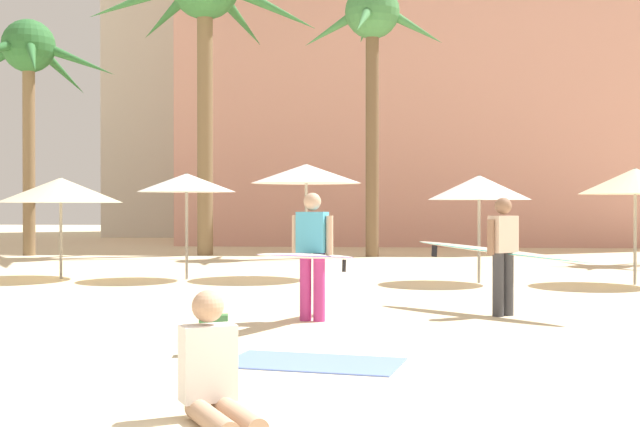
# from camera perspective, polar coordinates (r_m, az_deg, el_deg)

# --- Properties ---
(hotel_pink) EXTENTS (21.22, 10.58, 18.46)m
(hotel_pink) POSITION_cam_1_polar(r_m,az_deg,el_deg) (37.87, 8.42, 12.22)
(hotel_pink) COLOR #DB9989
(hotel_pink) RESTS_ON ground
(palm_tree_far_left) EXTENTS (5.30, 5.24, 7.39)m
(palm_tree_far_left) POSITION_cam_1_polar(r_m,az_deg,el_deg) (28.33, -19.06, 9.56)
(palm_tree_far_left) COLOR brown
(palm_tree_far_left) RESTS_ON ground
(palm_tree_center) EXTENTS (4.47, 4.58, 8.33)m
(palm_tree_center) POSITION_cam_1_polar(r_m,az_deg,el_deg) (26.36, 3.51, 11.96)
(palm_tree_center) COLOR brown
(palm_tree_center) RESTS_ON ground
(palm_tree_far_right) EXTENTS (6.97, 7.14, 9.63)m
(palm_tree_far_right) POSITION_cam_1_polar(r_m,az_deg,el_deg) (27.50, -7.79, 13.75)
(palm_tree_far_right) COLOR brown
(palm_tree_far_right) RESTS_ON ground
(cafe_umbrella_0) EXTENTS (2.08, 2.08, 2.25)m
(cafe_umbrella_0) POSITION_cam_1_polar(r_m,az_deg,el_deg) (18.08, -9.00, 2.06)
(cafe_umbrella_0) COLOR gray
(cafe_umbrella_0) RESTS_ON ground
(cafe_umbrella_1) EXTENTS (2.38, 2.38, 2.46)m
(cafe_umbrella_1) POSITION_cam_1_polar(r_m,az_deg,el_deg) (18.12, -0.94, 2.70)
(cafe_umbrella_1) COLOR gray
(cafe_umbrella_1) RESTS_ON ground
(cafe_umbrella_2) EXTENTS (2.07, 2.07, 2.18)m
(cafe_umbrella_2) POSITION_cam_1_polar(r_m,az_deg,el_deg) (17.36, 10.70, 1.73)
(cafe_umbrella_2) COLOR gray
(cafe_umbrella_2) RESTS_ON ground
(cafe_umbrella_4) EXTENTS (2.19, 2.19, 2.31)m
(cafe_umbrella_4) POSITION_cam_1_polar(r_m,az_deg,el_deg) (17.80, 20.52, 2.06)
(cafe_umbrella_4) COLOR gray
(cafe_umbrella_4) RESTS_ON ground
(cafe_umbrella_6) EXTENTS (2.61, 2.61, 2.16)m
(cafe_umbrella_6) POSITION_cam_1_polar(r_m,az_deg,el_deg) (18.87, -17.11, 1.51)
(cafe_umbrella_6) COLOR gray
(cafe_umbrella_6) RESTS_ON ground
(beach_towel) EXTENTS (1.87, 1.26, 0.01)m
(beach_towel) POSITION_cam_1_polar(r_m,az_deg,el_deg) (8.51, -0.45, -10.04)
(beach_towel) COLOR #6684E0
(beach_towel) RESTS_ON ground
(backpack) EXTENTS (0.32, 0.28, 0.42)m
(backpack) POSITION_cam_1_polar(r_m,az_deg,el_deg) (9.06, -7.19, -8.15)
(backpack) COLOR #427B3F
(backpack) RESTS_ON ground
(person_near_left) EXTENTS (0.78, 0.98, 0.94)m
(person_near_left) POSITION_cam_1_polar(r_m,az_deg,el_deg) (6.28, -7.14, -10.85)
(person_near_left) COLOR tan
(person_near_left) RESTS_ON ground
(person_far_right) EXTENTS (2.53, 2.44, 1.68)m
(person_far_right) POSITION_cam_1_polar(r_m,az_deg,el_deg) (12.40, 12.18, -2.51)
(person_far_right) COLOR #3D3D42
(person_far_right) RESTS_ON ground
(person_near_right) EXTENTS (1.30, 2.73, 1.74)m
(person_near_right) POSITION_cam_1_polar(r_m,az_deg,el_deg) (11.33, -0.58, -2.68)
(person_near_right) COLOR #B7337F
(person_near_right) RESTS_ON ground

